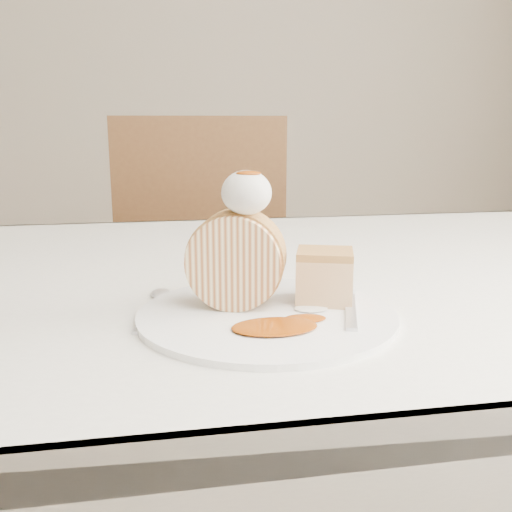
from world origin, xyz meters
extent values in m
cube|color=beige|center=(0.00, 3.00, 1.40)|extent=(5.00, 0.10, 2.80)
cube|color=beige|center=(0.00, 0.20, 0.73)|extent=(1.40, 0.90, 0.04)
cube|color=beige|center=(0.00, 0.65, 0.61)|extent=(1.40, 0.01, 0.28)
cylinder|color=brown|center=(0.62, 0.57, 0.35)|extent=(0.06, 0.06, 0.71)
cube|color=brown|center=(-0.02, 1.14, 0.47)|extent=(0.48, 0.48, 0.04)
cube|color=brown|center=(-0.03, 0.93, 0.74)|extent=(0.46, 0.06, 0.48)
cylinder|color=brown|center=(0.18, 1.33, 0.23)|extent=(0.04, 0.04, 0.45)
cylinder|color=brown|center=(-0.21, 1.35, 0.23)|extent=(0.04, 0.04, 0.45)
cylinder|color=brown|center=(0.17, 0.93, 0.23)|extent=(0.04, 0.04, 0.45)
cylinder|color=brown|center=(-0.23, 0.95, 0.23)|extent=(0.04, 0.04, 0.45)
cylinder|color=white|center=(-0.04, -0.02, 0.75)|extent=(0.35, 0.35, 0.01)
cylinder|color=beige|center=(-0.07, 0.01, 0.81)|extent=(0.12, 0.08, 0.10)
cube|color=#BF8B48|center=(0.03, 0.00, 0.78)|extent=(0.08, 0.07, 0.05)
ellipsoid|color=white|center=(-0.06, 0.00, 0.88)|extent=(0.05, 0.05, 0.05)
ellipsoid|color=#873505|center=(-0.05, -0.01, 0.91)|extent=(0.03, 0.02, 0.01)
cube|color=silver|center=(0.05, -0.04, 0.76)|extent=(0.07, 0.16, 0.00)
cube|color=silver|center=(-0.16, 0.01, 0.75)|extent=(0.05, 0.14, 0.00)
camera|label=1|loc=(-0.15, -0.60, 0.95)|focal=40.00mm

